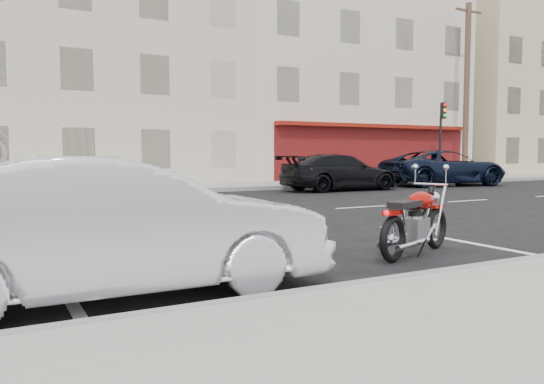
{
  "coord_description": "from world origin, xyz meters",
  "views": [
    {
      "loc": [
        -6.67,
        -11.08,
        1.4
      ],
      "look_at": [
        -2.69,
        -3.73,
        0.8
      ],
      "focal_mm": 35.0,
      "sensor_mm": 36.0,
      "label": 1
    }
  ],
  "objects": [
    {
      "name": "bldg_far_east",
      "position": [
        26.0,
        16.3,
        5.5
      ],
      "size": [
        12.0,
        12.0,
        11.0
      ],
      "primitive_type": "cube",
      "color": "tan",
      "rests_on": "ground"
    },
    {
      "name": "bldg_corner",
      "position": [
        11.0,
        16.3,
        6.25
      ],
      "size": [
        14.0,
        12.0,
        12.5
      ],
      "primitive_type": "cube",
      "color": "beige",
      "rests_on": "ground"
    },
    {
      "name": "bldg_cream",
      "position": [
        -2.0,
        16.3,
        5.75
      ],
      "size": [
        12.0,
        12.0,
        11.5
      ],
      "primitive_type": "cube",
      "color": "#C0B79E",
      "rests_on": "ground"
    },
    {
      "name": "ground",
      "position": [
        0.0,
        0.0,
        0.0
      ],
      "size": [
        120.0,
        120.0,
        0.0
      ],
      "primitive_type": "plane",
      "color": "black",
      "rests_on": "ground"
    },
    {
      "name": "sedan_silver",
      "position": [
        -5.59,
        -5.88,
        0.69
      ],
      "size": [
        4.2,
        1.49,
        1.38
      ],
      "primitive_type": "imported",
      "rotation": [
        0.0,
        0.0,
        1.56
      ],
      "color": "#B6B9BF",
      "rests_on": "ground"
    },
    {
      "name": "curb_near",
      "position": [
        -5.0,
        -7.0,
        0.08
      ],
      "size": [
        80.0,
        0.12,
        0.16
      ],
      "primitive_type": "cube",
      "color": "gray",
      "rests_on": "ground"
    },
    {
      "name": "suv_far",
      "position": [
        11.1,
        5.84,
        0.78
      ],
      "size": [
        5.87,
        3.26,
        1.55
      ],
      "primitive_type": "imported",
      "rotation": [
        0.0,
        0.0,
        1.44
      ],
      "color": "black",
      "rests_on": "ground"
    },
    {
      "name": "utility_pole",
      "position": [
        15.5,
        8.6,
        4.74
      ],
      "size": [
        1.8,
        0.3,
        9.0
      ],
      "color": "#422D1E",
      "rests_on": "sidewalk_far"
    },
    {
      "name": "car_far",
      "position": [
        5.25,
        5.49,
        0.69
      ],
      "size": [
        4.79,
        1.96,
        1.39
      ],
      "primitive_type": "imported",
      "rotation": [
        0.0,
        0.0,
        1.58
      ],
      "color": "black",
      "rests_on": "ground"
    },
    {
      "name": "fire_hydrant",
      "position": [
        12.0,
        8.5,
        0.53
      ],
      "size": [
        0.2,
        0.2,
        0.72
      ],
      "color": "beige",
      "rests_on": "sidewalk_far"
    },
    {
      "name": "sidewalk_far",
      "position": [
        -5.0,
        8.7,
        0.07
      ],
      "size": [
        80.0,
        3.4,
        0.15
      ],
      "primitive_type": "cube",
      "color": "gray",
      "rests_on": "ground"
    },
    {
      "name": "traffic_light",
      "position": [
        13.5,
        8.33,
        2.56
      ],
      "size": [
        0.26,
        0.3,
        3.8
      ],
      "color": "black",
      "rests_on": "sidewalk_far"
    },
    {
      "name": "motorcycle",
      "position": [
        -0.81,
        -5.39,
        0.45
      ],
      "size": [
        1.86,
        0.91,
        0.98
      ],
      "rotation": [
        0.0,
        0.0,
        0.37
      ],
      "color": "black",
      "rests_on": "ground"
    },
    {
      "name": "curb_far",
      "position": [
        -5.0,
        7.0,
        0.08
      ],
      "size": [
        80.0,
        0.12,
        0.16
      ],
      "primitive_type": "cube",
      "color": "gray",
      "rests_on": "ground"
    }
  ]
}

